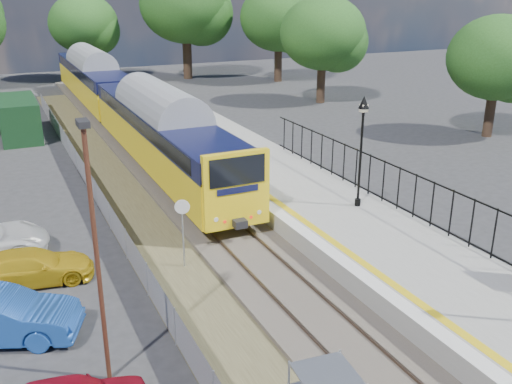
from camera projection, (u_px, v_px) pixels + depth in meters
ground at (323, 327)px, 16.89m from camera, size 120.00×120.00×0.00m
track_bed at (198, 215)px, 24.91m from camera, size 5.90×80.00×0.29m
platform at (310, 204)px, 25.23m from camera, size 5.00×70.00×0.90m
platform_edge at (268, 201)px, 24.25m from camera, size 0.90×70.00×0.01m
victorian_lamp_north at (362, 126)px, 22.65m from camera, size 0.44×0.44×4.60m
palisade_fence at (447, 210)px, 20.78m from camera, size 0.12×26.00×2.00m
wire_fence at (100, 200)px, 25.24m from camera, size 0.06×52.00×1.20m
tree_line at (94, 21)px, 50.99m from camera, size 56.80×43.80×11.88m
train at (119, 98)px, 38.94m from camera, size 2.82×40.83×3.51m
speed_sign at (183, 222)px, 19.87m from camera, size 0.51×0.20×2.63m
carpark_lamp at (95, 241)px, 13.37m from camera, size 0.25×0.50×6.79m
car_yellow at (31, 267)px, 19.26m from camera, size 4.23×2.10×1.18m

